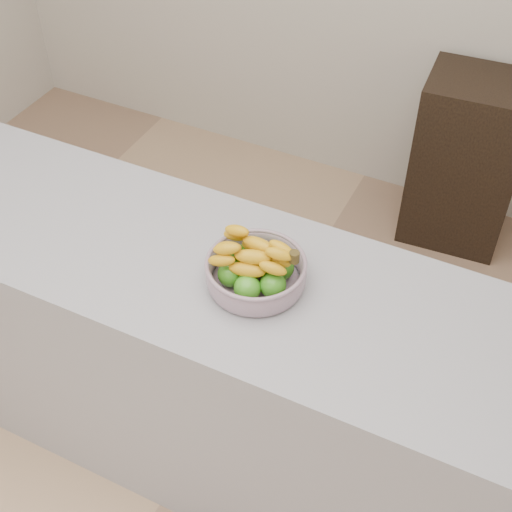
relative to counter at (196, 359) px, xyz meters
The scene contains 5 objects.
ground 0.53m from the counter, 90.00° to the right, with size 4.00×4.00×0.00m, color tan.
room_shell 1.30m from the counter, 90.00° to the right, with size 4.05×4.05×2.73m.
counter is the anchor object (origin of this frame).
cabinet 1.59m from the counter, 71.39° to the left, with size 0.44×0.35×0.80m, color black.
fruit_bowl 0.54m from the counter, ahead, with size 0.27×0.27×0.15m.
Camera 1 is at (0.80, -0.91, 2.27)m, focal length 50.00 mm.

